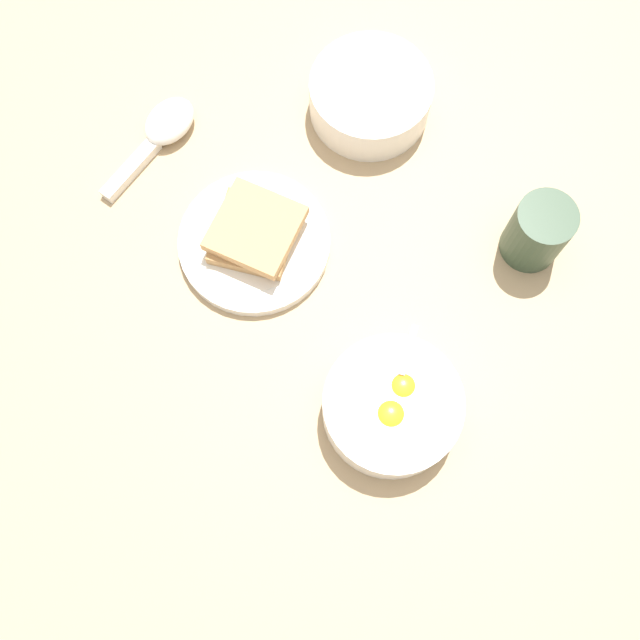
# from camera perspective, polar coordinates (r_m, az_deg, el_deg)

# --- Properties ---
(ground_plane) EXTENTS (3.00, 3.00, 0.00)m
(ground_plane) POSITION_cam_1_polar(r_m,az_deg,el_deg) (0.93, 2.04, 9.39)
(ground_plane) COLOR tan
(egg_bowl) EXTENTS (0.15, 0.16, 0.08)m
(egg_bowl) POSITION_cam_1_polar(r_m,az_deg,el_deg) (0.82, 5.50, -6.59)
(egg_bowl) COLOR white
(egg_bowl) RESTS_ON ground_plane
(toast_plate) EXTENTS (0.18, 0.18, 0.02)m
(toast_plate) POSITION_cam_1_polar(r_m,az_deg,el_deg) (0.90, -5.01, 5.91)
(toast_plate) COLOR white
(toast_plate) RESTS_ON ground_plane
(toast_sandwich) EXTENTS (0.11, 0.12, 0.03)m
(toast_sandwich) POSITION_cam_1_polar(r_m,az_deg,el_deg) (0.87, -5.00, 6.78)
(toast_sandwich) COLOR tan
(toast_sandwich) RESTS_ON toast_plate
(soup_spoon) EXTENTS (0.10, 0.16, 0.03)m
(soup_spoon) POSITION_cam_1_polar(r_m,az_deg,el_deg) (0.97, -11.85, 14.07)
(soup_spoon) COLOR white
(soup_spoon) RESTS_ON ground_plane
(congee_bowl) EXTENTS (0.15, 0.15, 0.06)m
(congee_bowl) POSITION_cam_1_polar(r_m,az_deg,el_deg) (0.96, 3.86, 16.69)
(congee_bowl) COLOR white
(congee_bowl) RESTS_ON ground_plane
(drinking_cup) EXTENTS (0.07, 0.07, 0.09)m
(drinking_cup) POSITION_cam_1_polar(r_m,az_deg,el_deg) (0.89, 16.30, 6.53)
(drinking_cup) COLOR #334733
(drinking_cup) RESTS_ON ground_plane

